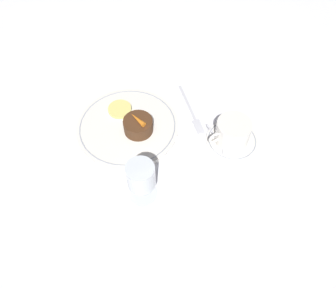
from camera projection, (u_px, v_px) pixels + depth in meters
ground_plane at (135, 141)px, 0.87m from camera, size 3.00×3.00×0.00m
dinner_plate at (128, 127)px, 0.89m from camera, size 0.28×0.28×0.01m
saucer at (232, 141)px, 0.86m from camera, size 0.14×0.14×0.01m
coffee_cup at (233, 131)px, 0.83m from camera, size 0.12×0.09×0.06m
spoon at (219, 144)px, 0.85m from camera, size 0.02×0.11×0.00m
wine_glass at (141, 178)px, 0.71m from camera, size 0.07×0.07×0.12m
fork at (193, 114)px, 0.92m from camera, size 0.04×0.19×0.01m
dessert_cake at (138, 126)px, 0.86m from camera, size 0.08×0.08×0.04m
carrot_garnish at (137, 119)px, 0.83m from camera, size 0.03×0.05×0.01m
pineapple_slice at (118, 110)px, 0.91m from camera, size 0.06×0.06×0.01m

